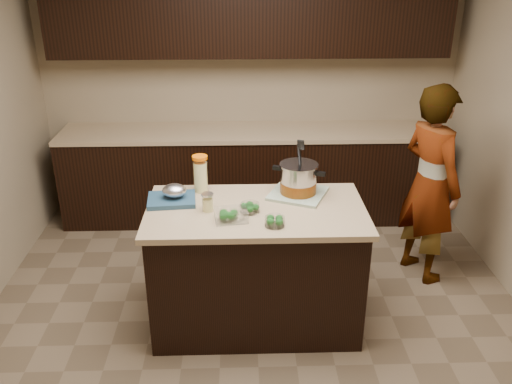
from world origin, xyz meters
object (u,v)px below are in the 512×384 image
person (430,184)px  island (256,266)px  lemonade_pitcher (201,175)px  stock_pot (298,180)px

person → island: bearing=90.0°
lemonade_pitcher → person: person is taller
person → stock_pot: bearing=86.3°
lemonade_pitcher → person: size_ratio=0.16×
lemonade_pitcher → person: (1.76, 0.31, -0.23)m
stock_pot → lemonade_pitcher: size_ratio=1.45×
lemonade_pitcher → person: bearing=9.9°
island → lemonade_pitcher: (-0.38, 0.30, 0.57)m
stock_pot → lemonade_pitcher: 0.69m
person → lemonade_pitcher: bearing=76.2°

